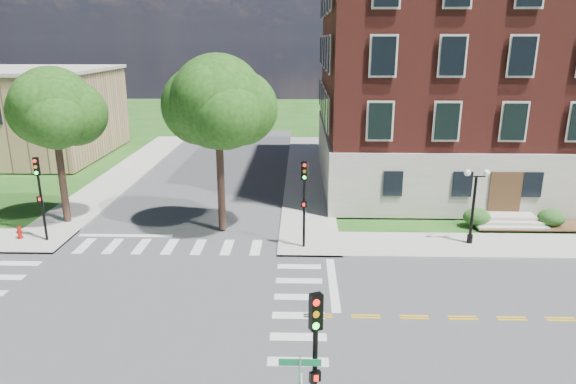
{
  "coord_description": "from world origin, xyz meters",
  "views": [
    {
      "loc": [
        7.27,
        -19.0,
        11.08
      ],
      "look_at": [
        6.56,
        7.34,
        3.2
      ],
      "focal_mm": 32.0,
      "sensor_mm": 36.0,
      "label": 1
    }
  ],
  "objects_px": {
    "twin_lamp_west": "(474,202)",
    "traffic_signal_nw": "(40,188)",
    "fire_hydrant": "(20,233)",
    "traffic_signal_ne": "(304,193)",
    "traffic_signal_se": "(315,354)"
  },
  "relations": [
    {
      "from": "twin_lamp_west",
      "to": "fire_hydrant",
      "type": "distance_m",
      "value": 25.6
    },
    {
      "from": "traffic_signal_se",
      "to": "traffic_signal_ne",
      "type": "distance_m",
      "value": 14.56
    },
    {
      "from": "traffic_signal_ne",
      "to": "traffic_signal_nw",
      "type": "distance_m",
      "value": 14.61
    },
    {
      "from": "traffic_signal_nw",
      "to": "fire_hydrant",
      "type": "bearing_deg",
      "value": 172.85
    },
    {
      "from": "traffic_signal_ne",
      "to": "traffic_signal_nw",
      "type": "bearing_deg",
      "value": 177.73
    },
    {
      "from": "traffic_signal_nw",
      "to": "fire_hydrant",
      "type": "relative_size",
      "value": 6.4
    },
    {
      "from": "traffic_signal_ne",
      "to": "twin_lamp_west",
      "type": "bearing_deg",
      "value": 4.92
    },
    {
      "from": "traffic_signal_ne",
      "to": "twin_lamp_west",
      "type": "height_order",
      "value": "traffic_signal_ne"
    },
    {
      "from": "traffic_signal_ne",
      "to": "twin_lamp_west",
      "type": "xyz_separation_m",
      "value": [
        9.29,
        0.8,
        -0.66
      ]
    },
    {
      "from": "traffic_signal_se",
      "to": "twin_lamp_west",
      "type": "distance_m",
      "value": 17.84
    },
    {
      "from": "traffic_signal_nw",
      "to": "traffic_signal_ne",
      "type": "bearing_deg",
      "value": -2.27
    },
    {
      "from": "twin_lamp_west",
      "to": "traffic_signal_nw",
      "type": "bearing_deg",
      "value": -179.47
    },
    {
      "from": "traffic_signal_se",
      "to": "twin_lamp_west",
      "type": "xyz_separation_m",
      "value": [
        9.06,
        15.36,
        -0.66
      ]
    },
    {
      "from": "traffic_signal_se",
      "to": "traffic_signal_nw",
      "type": "distance_m",
      "value": 21.19
    },
    {
      "from": "twin_lamp_west",
      "to": "fire_hydrant",
      "type": "relative_size",
      "value": 5.64
    }
  ]
}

